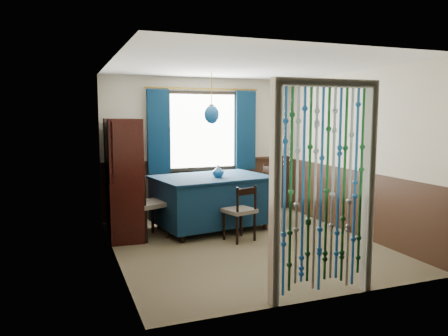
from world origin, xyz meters
name	(u,v)px	position (x,y,z in m)	size (l,w,h in m)	color
floor	(245,244)	(0.00, 0.00, 0.00)	(4.00, 4.00, 0.00)	brown
ceiling	(246,66)	(0.00, 0.00, 2.50)	(4.00, 4.00, 0.00)	silver
wall_back	(202,147)	(0.00, 2.00, 1.25)	(3.60, 3.60, 0.00)	beige
wall_front	(328,176)	(0.00, -2.00, 1.25)	(3.60, 3.60, 0.00)	beige
wall_left	(114,162)	(-1.80, 0.00, 1.25)	(4.00, 4.00, 0.00)	beige
wall_right	(353,153)	(1.80, 0.00, 1.25)	(4.00, 4.00, 0.00)	beige
wainscot_back	(202,188)	(0.00, 1.99, 0.50)	(3.60, 3.60, 0.00)	#341F13
wainscot_front	(325,250)	(0.00, -1.99, 0.50)	(3.60, 3.60, 0.00)	#341F13
wainscot_left	(117,220)	(-1.79, 0.00, 0.50)	(4.00, 4.00, 0.00)	#341F13
wainscot_right	(350,201)	(1.79, 0.00, 0.50)	(4.00, 4.00, 0.00)	#341F13
window	(203,131)	(0.00, 1.95, 1.55)	(1.32, 0.12, 1.42)	black
doorway	(324,195)	(0.00, -1.94, 1.05)	(1.16, 0.12, 2.18)	silver
dining_table	(212,199)	(-0.17, 0.97, 0.49)	(1.96, 1.50, 0.86)	#0B2238
chair_near	(241,211)	(0.01, 0.19, 0.44)	(0.50, 0.49, 0.83)	black
chair_far	(189,195)	(-0.33, 1.69, 0.44)	(0.52, 0.51, 0.82)	black
chair_left	(147,205)	(-1.25, 0.79, 0.51)	(0.60, 0.61, 0.96)	black
chair_right	(262,192)	(0.83, 1.18, 0.51)	(0.52, 0.54, 0.97)	black
sideboard	(123,194)	(-1.54, 1.20, 0.62)	(0.55, 1.39, 1.78)	black
pendant_lamp	(212,114)	(-0.17, 0.97, 1.84)	(0.24, 0.24, 0.80)	olive
vase_table	(218,172)	(-0.10, 0.84, 0.95)	(0.17, 0.17, 0.17)	navy
bowl_shelf	(128,155)	(-1.48, 0.97, 1.24)	(0.20, 0.20, 0.05)	beige
vase_sideboard	(124,169)	(-1.48, 1.49, 0.98)	(0.17, 0.17, 0.17)	beige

